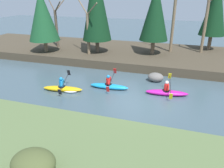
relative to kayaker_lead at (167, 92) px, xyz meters
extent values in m
plane|color=#425660|center=(-1.62, -1.59, -0.22)|extent=(90.00, 90.00, 0.00)
cube|color=#473D2D|center=(-1.62, 8.05, 0.15)|extent=(44.00, 9.04, 0.74)
cylinder|color=#7A664C|center=(-12.32, 5.14, 1.08)|extent=(0.36, 0.36, 1.12)
cone|color=#194C28|center=(-12.32, 5.14, 4.01)|extent=(2.94, 2.94, 4.72)
cylinder|color=brown|center=(-7.30, 6.39, 1.14)|extent=(0.36, 0.36, 1.23)
cone|color=#0F3319|center=(-7.30, 6.39, 5.21)|extent=(2.76, 2.76, 6.92)
cylinder|color=brown|center=(-2.03, 7.37, 1.19)|extent=(0.36, 0.36, 1.34)
cone|color=#0F3319|center=(-2.03, 7.37, 4.40)|extent=(2.64, 2.64, 5.08)
cylinder|color=brown|center=(3.28, 10.81, 1.27)|extent=(0.36, 0.36, 1.50)
cone|color=#0F3319|center=(3.28, 10.81, 4.72)|extent=(2.49, 2.49, 5.41)
cylinder|color=brown|center=(-12.31, 7.42, 2.41)|extent=(0.28, 0.28, 3.78)
cylinder|color=brown|center=(-12.96, 7.97, 4.75)|extent=(1.42, 1.22, 1.28)
cylinder|color=brown|center=(-11.62, 6.84, 4.67)|extent=(1.49, 1.28, 1.13)
cylinder|color=brown|center=(-12.04, 8.17, 4.82)|extent=(0.67, 1.60, 1.42)
cylinder|color=#7A664C|center=(-7.84, 5.52, 2.41)|extent=(0.28, 0.28, 3.78)
cylinder|color=#7A664C|center=(-8.50, 6.06, 4.75)|extent=(1.42, 1.22, 1.28)
cylinder|color=#7A664C|center=(-7.15, 4.94, 4.67)|extent=(1.49, 1.28, 1.14)
cylinder|color=#7A664C|center=(-7.57, 6.27, 4.82)|extent=(0.67, 1.60, 1.42)
cylinder|color=#7A664C|center=(-0.44, 8.85, 3.17)|extent=(0.28, 0.28, 5.30)
cylinder|color=#7A664C|center=(2.47, 9.37, 2.96)|extent=(0.28, 0.28, 4.88)
ellipsoid|color=#4C562D|center=(-3.65, -8.85, 0.85)|extent=(1.51, 1.26, 0.82)
ellipsoid|color=#C61999|center=(-0.02, 0.00, -0.05)|extent=(2.76, 0.95, 0.34)
cone|color=#C61999|center=(1.21, 0.16, -0.03)|extent=(0.37, 0.24, 0.20)
cylinder|color=black|center=(-0.07, -0.01, 0.09)|extent=(0.54, 0.54, 0.08)
cylinder|color=red|center=(-0.07, -0.01, 0.34)|extent=(0.34, 0.34, 0.42)
sphere|color=white|center=(-0.07, -0.01, 0.67)|extent=(0.26, 0.26, 0.23)
cylinder|color=red|center=(-0.01, 0.24, 0.43)|extent=(0.12, 0.24, 0.35)
cylinder|color=red|center=(0.06, -0.23, 0.43)|extent=(0.12, 0.24, 0.35)
cylinder|color=black|center=(0.15, 0.02, 0.47)|extent=(0.29, 1.90, 0.65)
cube|color=yellow|center=(0.03, 0.96, 0.78)|extent=(0.22, 0.18, 0.41)
cube|color=yellow|center=(0.28, -0.92, 0.16)|extent=(0.22, 0.18, 0.41)
ellipsoid|color=#1993D6|center=(-3.94, -0.14, -0.05)|extent=(2.73, 0.73, 0.34)
cone|color=#1993D6|center=(-2.70, -0.08, -0.03)|extent=(0.36, 0.22, 0.20)
cylinder|color=black|center=(-3.99, -0.15, 0.09)|extent=(0.50, 0.50, 0.08)
cylinder|color=red|center=(-3.99, -0.15, 0.34)|extent=(0.31, 0.31, 0.42)
sphere|color=#1E89D1|center=(-3.99, -0.15, 0.67)|extent=(0.24, 0.24, 0.23)
cylinder|color=red|center=(-3.90, 0.10, 0.43)|extent=(0.10, 0.23, 0.35)
cylinder|color=red|center=(-3.88, -0.38, 0.43)|extent=(0.10, 0.23, 0.35)
cylinder|color=black|center=(-3.76, -0.13, 0.47)|extent=(0.13, 1.91, 0.65)
cube|color=red|center=(-3.81, 0.82, 0.78)|extent=(0.21, 0.17, 0.41)
cube|color=red|center=(-3.71, -1.08, 0.16)|extent=(0.21, 0.17, 0.41)
ellipsoid|color=yellow|center=(-6.82, -1.49, -0.05)|extent=(2.76, 1.03, 0.34)
cone|color=yellow|center=(-5.59, -1.29, -0.03)|extent=(0.38, 0.25, 0.20)
cylinder|color=black|center=(-6.87, -1.49, 0.09)|extent=(0.55, 0.55, 0.08)
cylinder|color=#1984CC|center=(-6.87, -1.49, 0.34)|extent=(0.34, 0.34, 0.42)
sphere|color=#1E89D1|center=(-6.87, -1.49, 0.67)|extent=(0.26, 0.26, 0.23)
cylinder|color=#1984CC|center=(-6.81, -1.24, 0.43)|extent=(0.13, 0.24, 0.35)
cylinder|color=#1984CC|center=(-6.73, -1.71, 0.43)|extent=(0.13, 0.24, 0.35)
cylinder|color=black|center=(-6.64, -1.46, 0.47)|extent=(0.34, 1.89, 0.65)
cube|color=black|center=(-6.79, -0.52, 0.78)|extent=(0.22, 0.19, 0.41)
cube|color=black|center=(-6.49, -2.40, 0.16)|extent=(0.22, 0.19, 0.41)
ellipsoid|color=white|center=(-6.27, -1.40, -0.13)|extent=(1.20, 0.87, 0.18)
ellipsoid|color=slate|center=(-1.03, 2.21, 0.11)|extent=(1.18, 0.92, 0.67)
camera|label=1|loc=(0.47, -13.36, 5.97)|focal=35.00mm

